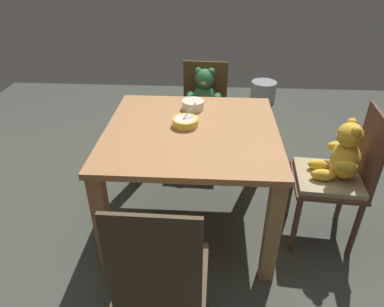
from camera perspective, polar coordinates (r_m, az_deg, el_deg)
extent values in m
cube|color=#3E4239|center=(2.50, -0.07, -11.14)|extent=(5.20, 5.20, 0.04)
cube|color=#A56F44|center=(2.08, -0.08, 3.57)|extent=(1.03, 1.00, 0.04)
cube|color=#A36F41|center=(2.01, -14.32, -11.32)|extent=(0.08, 0.08, 0.68)
cube|color=#A17746|center=(1.96, 12.92, -12.50)|extent=(0.08, 0.08, 0.68)
cube|color=#A47045|center=(2.71, -9.22, 1.53)|extent=(0.08, 0.08, 0.68)
cube|color=olive|center=(2.67, 10.41, 0.92)|extent=(0.08, 0.08, 0.68)
cube|color=#483825|center=(1.62, -4.65, -19.05)|extent=(0.39, 0.38, 0.02)
cube|color=#483825|center=(1.32, -6.31, -17.97)|extent=(0.35, 0.02, 0.49)
cylinder|color=#483825|center=(1.88, 1.56, -19.88)|extent=(0.04, 0.04, 0.41)
cylinder|color=#483825|center=(1.91, -8.68, -19.11)|extent=(0.04, 0.04, 0.41)
ellipsoid|color=#A47D47|center=(1.49, -5.23, -18.12)|extent=(0.19, 0.16, 0.21)
ellipsoid|color=#C5B892|center=(1.53, -4.90, -16.95)|extent=(0.10, 0.06, 0.13)
sphere|color=#A47D47|center=(1.38, -5.49, -13.50)|extent=(0.14, 0.14, 0.14)
ellipsoid|color=#C5B892|center=(1.43, -5.13, -12.35)|extent=(0.06, 0.05, 0.04)
sphere|color=#A47D47|center=(1.33, -3.47, -12.31)|extent=(0.06, 0.06, 0.06)
sphere|color=#A47D47|center=(1.35, -7.85, -11.99)|extent=(0.06, 0.06, 0.06)
ellipsoid|color=#A47D47|center=(1.48, -0.97, -17.08)|extent=(0.06, 0.12, 0.06)
ellipsoid|color=#A47D47|center=(1.51, -9.21, -16.43)|extent=(0.06, 0.12, 0.06)
ellipsoid|color=#A47D47|center=(1.61, -2.61, -16.98)|extent=(0.07, 0.14, 0.06)
ellipsoid|color=#A47D47|center=(1.63, -6.32, -16.70)|extent=(0.07, 0.14, 0.06)
cube|color=brown|center=(2.28, 21.18, -4.26)|extent=(0.43, 0.43, 0.02)
cube|color=brown|center=(2.22, 27.17, 0.48)|extent=(0.05, 0.37, 0.45)
cylinder|color=brown|center=(2.50, 15.71, -5.82)|extent=(0.04, 0.04, 0.41)
cylinder|color=brown|center=(2.24, 16.54, -11.05)|extent=(0.04, 0.04, 0.41)
cylinder|color=brown|center=(2.58, 23.32, -6.21)|extent=(0.04, 0.04, 0.41)
cylinder|color=brown|center=(2.33, 25.07, -11.26)|extent=(0.04, 0.04, 0.41)
cube|color=tan|center=(2.26, 21.31, -3.67)|extent=(0.40, 0.40, 0.04)
ellipsoid|color=gold|center=(2.21, 23.72, -1.02)|extent=(0.18, 0.21, 0.22)
ellipsoid|color=beige|center=(2.21, 22.33, -1.17)|extent=(0.07, 0.11, 0.13)
sphere|color=gold|center=(2.13, 24.40, 2.74)|extent=(0.14, 0.14, 0.14)
ellipsoid|color=beige|center=(2.12, 23.04, 2.61)|extent=(0.05, 0.06, 0.04)
sphere|color=gold|center=(2.16, 24.67, 4.60)|extent=(0.05, 0.05, 0.05)
sphere|color=gold|center=(2.07, 25.29, 3.35)|extent=(0.05, 0.05, 0.05)
ellipsoid|color=gold|center=(2.29, 22.70, 1.08)|extent=(0.13, 0.07, 0.06)
ellipsoid|color=gold|center=(2.10, 23.88, -1.93)|extent=(0.13, 0.07, 0.06)
ellipsoid|color=gold|center=(2.27, 20.20, -1.76)|extent=(0.15, 0.08, 0.07)
ellipsoid|color=gold|center=(2.18, 20.65, -3.29)|extent=(0.15, 0.08, 0.07)
cube|color=#52371A|center=(2.93, 1.84, 6.27)|extent=(0.42, 0.40, 0.02)
cube|color=#52371A|center=(3.02, 2.19, 11.27)|extent=(0.37, 0.04, 0.39)
cylinder|color=#52371A|center=(2.91, -1.89, 1.20)|extent=(0.04, 0.04, 0.41)
cylinder|color=#52371A|center=(2.89, 4.92, 0.82)|extent=(0.04, 0.04, 0.41)
cylinder|color=#52371A|center=(3.19, -1.09, 4.12)|extent=(0.04, 0.04, 0.41)
cylinder|color=#52371A|center=(3.17, 5.14, 3.79)|extent=(0.04, 0.04, 0.41)
ellipsoid|color=#327545|center=(2.95, 1.99, 9.03)|extent=(0.21, 0.18, 0.23)
ellipsoid|color=#D3B391|center=(2.90, 1.90, 8.41)|extent=(0.11, 0.06, 0.14)
sphere|color=#327545|center=(2.87, 2.03, 12.12)|extent=(0.15, 0.15, 0.15)
ellipsoid|color=#D3B391|center=(2.83, 1.94, 11.52)|extent=(0.06, 0.06, 0.05)
sphere|color=#327545|center=(2.87, 0.97, 13.32)|extent=(0.06, 0.06, 0.06)
sphere|color=#327545|center=(2.86, 3.18, 13.23)|extent=(0.06, 0.06, 0.06)
ellipsoid|color=#327545|center=(2.92, -0.26, 9.45)|extent=(0.07, 0.13, 0.06)
ellipsoid|color=#327545|center=(2.91, 4.18, 9.25)|extent=(0.07, 0.13, 0.06)
ellipsoid|color=#327545|center=(2.87, 0.67, 6.71)|extent=(0.08, 0.15, 0.07)
ellipsoid|color=#327545|center=(2.87, 2.86, 6.60)|extent=(0.08, 0.15, 0.07)
cylinder|color=silver|center=(2.32, 0.15, 7.96)|extent=(0.15, 0.15, 0.06)
cylinder|color=silver|center=(2.33, 0.15, 7.42)|extent=(0.08, 0.08, 0.01)
cylinder|color=beige|center=(2.31, 0.15, 8.52)|extent=(0.12, 0.12, 0.01)
cylinder|color=yellow|center=(2.10, -1.09, 5.15)|extent=(0.16, 0.16, 0.05)
cylinder|color=yellow|center=(2.11, -1.09, 4.69)|extent=(0.09, 0.09, 0.01)
cylinder|color=beige|center=(2.09, -1.10, 5.65)|extent=(0.13, 0.13, 0.01)
cylinder|color=#BCBCC1|center=(2.10, -0.41, 6.96)|extent=(0.08, 0.09, 0.08)
ellipsoid|color=#BCBCC1|center=(2.09, -1.33, 5.46)|extent=(0.04, 0.04, 0.01)
cylinder|color=#93969B|center=(4.32, 11.55, 9.85)|extent=(0.30, 0.30, 0.25)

